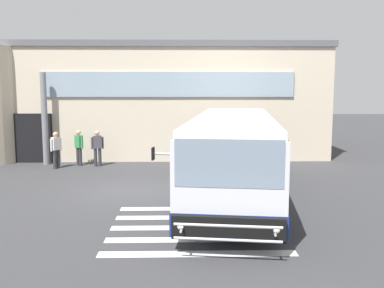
{
  "coord_description": "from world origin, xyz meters",
  "views": [
    {
      "loc": [
        1.68,
        -15.1,
        3.63
      ],
      "look_at": [
        2.03,
        1.26,
        1.5
      ],
      "focal_mm": 40.41,
      "sensor_mm": 36.0,
      "label": 1
    }
  ],
  "objects_px": {
    "passenger_near_column": "(56,147)",
    "passenger_at_curb_edge": "(97,146)",
    "entry_support_column": "(45,119)",
    "passenger_by_doorway": "(79,146)",
    "bus_main_foreground": "(233,156)"
  },
  "relations": [
    {
      "from": "entry_support_column",
      "to": "passenger_at_curb_edge",
      "type": "relative_size",
      "value": 2.6
    },
    {
      "from": "bus_main_foreground",
      "to": "passenger_at_curb_edge",
      "type": "height_order",
      "value": "bus_main_foreground"
    },
    {
      "from": "entry_support_column",
      "to": "passenger_at_curb_edge",
      "type": "bearing_deg",
      "value": -11.83
    },
    {
      "from": "passenger_by_doorway",
      "to": "passenger_at_curb_edge",
      "type": "distance_m",
      "value": 0.93
    },
    {
      "from": "passenger_near_column",
      "to": "passenger_by_doorway",
      "type": "distance_m",
      "value": 1.15
    },
    {
      "from": "bus_main_foreground",
      "to": "entry_support_column",
      "type": "bearing_deg",
      "value": 143.17
    },
    {
      "from": "entry_support_column",
      "to": "passenger_by_doorway",
      "type": "relative_size",
      "value": 2.6
    },
    {
      "from": "bus_main_foreground",
      "to": "passenger_at_curb_edge",
      "type": "bearing_deg",
      "value": 135.24
    },
    {
      "from": "passenger_near_column",
      "to": "passenger_at_curb_edge",
      "type": "bearing_deg",
      "value": 16.65
    },
    {
      "from": "bus_main_foreground",
      "to": "passenger_near_column",
      "type": "height_order",
      "value": "bus_main_foreground"
    },
    {
      "from": "bus_main_foreground",
      "to": "passenger_by_doorway",
      "type": "relative_size",
      "value": 6.85
    },
    {
      "from": "passenger_near_column",
      "to": "passenger_by_doorway",
      "type": "xyz_separation_m",
      "value": [
        0.87,
        0.75,
        -0.03
      ]
    },
    {
      "from": "entry_support_column",
      "to": "passenger_by_doorway",
      "type": "height_order",
      "value": "entry_support_column"
    },
    {
      "from": "bus_main_foreground",
      "to": "passenger_by_doorway",
      "type": "bearing_deg",
      "value": 138.42
    },
    {
      "from": "passenger_by_doorway",
      "to": "passenger_at_curb_edge",
      "type": "height_order",
      "value": "same"
    }
  ]
}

